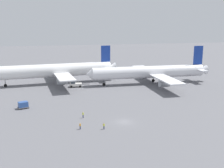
# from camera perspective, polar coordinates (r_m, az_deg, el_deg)

# --- Properties ---
(ground_plane) EXTENTS (600.00, 600.00, 0.00)m
(ground_plane) POSITION_cam_1_polar(r_m,az_deg,el_deg) (72.61, 2.60, -8.11)
(ground_plane) COLOR slate
(airliner_at_gate_left) EXTENTS (57.12, 43.19, 16.40)m
(airliner_at_gate_left) POSITION_cam_1_polar(r_m,az_deg,el_deg) (121.36, -12.02, 2.81)
(airliner_at_gate_left) COLOR white
(airliner_at_gate_left) RESTS_ON ground
(airliner_being_pushed) EXTENTS (56.40, 48.36, 16.48)m
(airliner_being_pushed) POSITION_cam_1_polar(r_m,az_deg,el_deg) (120.04, 8.10, 2.52)
(airliner_being_pushed) COLOR silver
(airliner_being_pushed) RESTS_ON ground
(pushback_tug) EXTENTS (8.38, 3.64, 2.78)m
(pushback_tug) POSITION_cam_1_polar(r_m,az_deg,el_deg) (114.06, -7.82, -0.05)
(pushback_tug) COLOR white
(pushback_tug) RESTS_ON ground
(gse_container_dolly_flat) EXTENTS (3.70, 3.03, 2.15)m
(gse_container_dolly_flat) POSITION_cam_1_polar(r_m,az_deg,el_deg) (88.15, -18.42, -4.24)
(gse_container_dolly_flat) COLOR slate
(gse_container_dolly_flat) RESTS_ON ground
(ground_crew_wing_walker_right) EXTENTS (0.50, 0.36, 1.58)m
(ground_crew_wing_walker_right) POSITION_cam_1_polar(r_m,az_deg,el_deg) (67.55, -1.73, -8.95)
(ground_crew_wing_walker_right) COLOR #2D3351
(ground_crew_wing_walker_right) RESTS_ON ground
(ground_crew_marshaller_foreground) EXTENTS (0.36, 0.50, 1.74)m
(ground_crew_marshaller_foreground) POSITION_cam_1_polar(r_m,az_deg,el_deg) (75.87, -6.19, -6.52)
(ground_crew_marshaller_foreground) COLOR #2D3351
(ground_crew_marshaller_foreground) RESTS_ON ground
(ground_crew_ramp_agent_by_cones) EXTENTS (0.36, 0.36, 1.64)m
(ground_crew_ramp_agent_by_cones) POSITION_cam_1_polar(r_m,az_deg,el_deg) (67.94, -6.82, -8.88)
(ground_crew_ramp_agent_by_cones) COLOR #2D3351
(ground_crew_ramp_agent_by_cones) RESTS_ON ground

